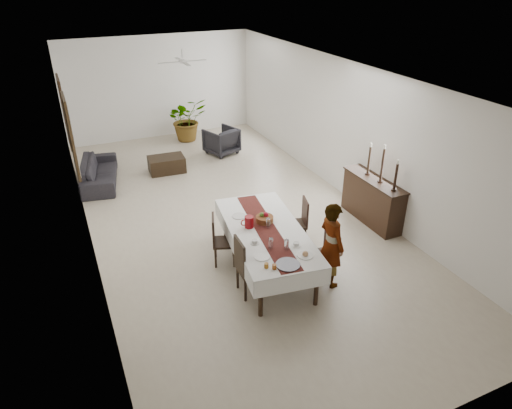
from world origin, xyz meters
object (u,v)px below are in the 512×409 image
object	(u,v)px
dining_table_top	(266,231)
woman	(331,245)
sideboard_body	(372,201)
sofa	(99,172)
red_pitcher	(249,222)

from	to	relation	value
dining_table_top	woman	xyz separation A→B (m)	(0.84, -0.87, 0.00)
sideboard_body	sofa	bearing A→B (deg)	139.09
dining_table_top	red_pitcher	world-z (taller)	red_pitcher
sideboard_body	sofa	xyz separation A→B (m)	(-5.22, 4.52, -0.18)
dining_table_top	sofa	size ratio (longest dim) A/B	1.25
sofa	red_pitcher	bearing A→B (deg)	-146.88
dining_table_top	red_pitcher	bearing A→B (deg)	149.04
dining_table_top	woman	world-z (taller)	woman
sideboard_body	sofa	size ratio (longest dim) A/B	0.78
dining_table_top	sideboard_body	size ratio (longest dim) A/B	1.61
sofa	sideboard_body	bearing A→B (deg)	-120.52
dining_table_top	sofa	world-z (taller)	dining_table_top
woman	sofa	distance (m)	6.84
red_pitcher	sideboard_body	bearing A→B (deg)	8.15
red_pitcher	sofa	xyz separation A→B (m)	(-2.08, 4.97, -0.64)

